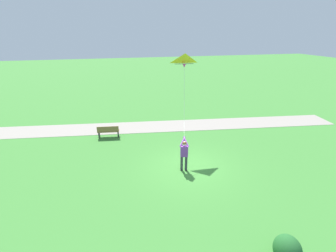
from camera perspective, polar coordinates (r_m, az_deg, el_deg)
ground_plane at (r=13.52m, az=4.66°, el=-9.75°), size 120.00×120.00×0.00m
walkway_path at (r=18.89m, az=-7.44°, el=-0.30°), size 6.62×32.04×0.02m
person_kite_flyer at (r=12.71m, az=3.90°, el=-6.47°), size 0.63×0.50×1.83m
flying_kite at (r=14.10m, az=4.10°, el=15.33°), size 2.62×1.31×4.14m
park_bench_near_walkway at (r=17.32m, az=-14.19°, el=-1.09°), size 0.63×1.55×0.88m
lakeside_shrub at (r=9.48m, az=26.75°, el=-24.99°), size 0.92×0.85×0.97m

